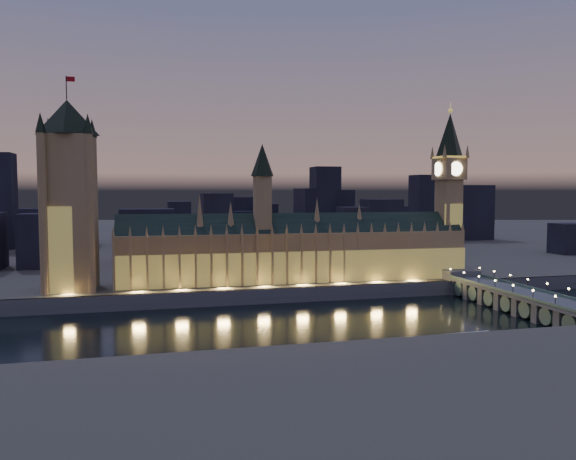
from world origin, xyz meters
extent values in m
plane|color=black|center=(0.00, 0.00, 0.00)|extent=(2000.00, 2000.00, 0.00)
cube|color=#3C4841|center=(0.00, 520.00, 4.00)|extent=(2000.00, 960.00, 8.00)
cube|color=#465855|center=(0.00, 41.00, 4.00)|extent=(2000.00, 2.50, 8.00)
cube|color=olive|center=(11.93, 62.00, 22.00)|extent=(200.47, 25.49, 28.00)
cube|color=#A99545|center=(11.93, 51.75, 17.00)|extent=(200.00, 0.50, 18.00)
cube|color=black|center=(11.93, 62.00, 39.00)|extent=(200.37, 21.75, 16.26)
cube|color=olive|center=(-8.07, 62.00, 52.00)|extent=(9.00, 9.00, 32.00)
cone|color=black|center=(-8.07, 62.00, 77.00)|extent=(13.00, 13.00, 18.00)
cube|color=olive|center=(-88.07, 51.40, 22.00)|extent=(1.20, 1.20, 28.00)
cone|color=olive|center=(-88.07, 52.00, 39.00)|extent=(2.00, 2.00, 6.00)
cube|color=olive|center=(-79.74, 51.40, 22.00)|extent=(1.20, 1.20, 28.00)
cone|color=olive|center=(-79.74, 52.00, 39.00)|extent=(2.00, 2.00, 6.00)
cube|color=olive|center=(-71.41, 51.40, 22.00)|extent=(1.20, 1.20, 28.00)
cone|color=olive|center=(-71.41, 52.00, 39.00)|extent=(2.00, 2.00, 6.00)
cube|color=olive|center=(-63.07, 51.40, 22.00)|extent=(1.20, 1.20, 28.00)
cone|color=olive|center=(-63.07, 52.00, 39.00)|extent=(2.00, 2.00, 6.00)
cube|color=olive|center=(-54.74, 51.40, 22.00)|extent=(1.20, 1.20, 28.00)
cone|color=olive|center=(-54.74, 52.00, 39.00)|extent=(2.00, 2.00, 6.00)
cube|color=olive|center=(-46.41, 51.40, 22.00)|extent=(1.20, 1.20, 28.00)
cone|color=olive|center=(-46.41, 52.00, 39.00)|extent=(2.00, 2.00, 6.00)
cube|color=olive|center=(-38.07, 51.40, 22.00)|extent=(1.20, 1.20, 28.00)
cone|color=olive|center=(-38.07, 52.00, 39.00)|extent=(2.00, 2.00, 6.00)
cube|color=olive|center=(-29.74, 51.40, 22.00)|extent=(1.20, 1.20, 28.00)
cone|color=olive|center=(-29.74, 52.00, 39.00)|extent=(2.00, 2.00, 6.00)
cube|color=olive|center=(-21.41, 51.40, 22.00)|extent=(1.20, 1.20, 28.00)
cone|color=olive|center=(-21.41, 52.00, 39.00)|extent=(2.00, 2.00, 6.00)
cube|color=olive|center=(-13.07, 51.40, 22.00)|extent=(1.20, 1.20, 28.00)
cone|color=olive|center=(-13.07, 52.00, 39.00)|extent=(2.00, 2.00, 6.00)
cube|color=olive|center=(-4.74, 51.40, 22.00)|extent=(1.20, 1.20, 28.00)
cone|color=olive|center=(-4.74, 52.00, 39.00)|extent=(2.00, 2.00, 6.00)
cube|color=olive|center=(3.59, 51.40, 22.00)|extent=(1.20, 1.20, 28.00)
cone|color=olive|center=(3.59, 52.00, 39.00)|extent=(2.00, 2.00, 6.00)
cube|color=olive|center=(11.93, 51.40, 22.00)|extent=(1.20, 1.20, 28.00)
cone|color=olive|center=(11.93, 52.00, 39.00)|extent=(2.00, 2.00, 6.00)
cube|color=olive|center=(20.26, 51.40, 22.00)|extent=(1.20, 1.20, 28.00)
cone|color=olive|center=(20.26, 52.00, 39.00)|extent=(2.00, 2.00, 6.00)
cube|color=olive|center=(28.59, 51.40, 22.00)|extent=(1.20, 1.20, 28.00)
cone|color=olive|center=(28.59, 52.00, 39.00)|extent=(2.00, 2.00, 6.00)
cube|color=olive|center=(36.93, 51.40, 22.00)|extent=(1.20, 1.20, 28.00)
cone|color=olive|center=(36.93, 52.00, 39.00)|extent=(2.00, 2.00, 6.00)
cube|color=olive|center=(45.26, 51.40, 22.00)|extent=(1.20, 1.20, 28.00)
cone|color=olive|center=(45.26, 52.00, 39.00)|extent=(2.00, 2.00, 6.00)
cube|color=olive|center=(53.59, 51.40, 22.00)|extent=(1.20, 1.20, 28.00)
cone|color=olive|center=(53.59, 52.00, 39.00)|extent=(2.00, 2.00, 6.00)
cube|color=olive|center=(61.93, 51.40, 22.00)|extent=(1.20, 1.20, 28.00)
cone|color=olive|center=(61.93, 52.00, 39.00)|extent=(2.00, 2.00, 6.00)
cube|color=olive|center=(70.26, 51.40, 22.00)|extent=(1.20, 1.20, 28.00)
cone|color=olive|center=(70.26, 52.00, 39.00)|extent=(2.00, 2.00, 6.00)
cube|color=olive|center=(78.59, 51.40, 22.00)|extent=(1.20, 1.20, 28.00)
cone|color=olive|center=(78.59, 52.00, 39.00)|extent=(2.00, 2.00, 6.00)
cube|color=olive|center=(86.93, 51.40, 22.00)|extent=(1.20, 1.20, 28.00)
cone|color=olive|center=(86.93, 52.00, 39.00)|extent=(2.00, 2.00, 6.00)
cube|color=olive|center=(95.26, 51.40, 22.00)|extent=(1.20, 1.20, 28.00)
cone|color=olive|center=(95.26, 52.00, 39.00)|extent=(2.00, 2.00, 6.00)
cube|color=olive|center=(103.59, 51.40, 22.00)|extent=(1.20, 1.20, 28.00)
cone|color=olive|center=(103.59, 52.00, 39.00)|extent=(2.00, 2.00, 6.00)
cube|color=olive|center=(111.93, 51.40, 22.00)|extent=(1.20, 1.20, 28.00)
cone|color=olive|center=(111.93, 52.00, 39.00)|extent=(2.00, 2.00, 6.00)
cone|color=olive|center=(-43.07, 62.00, 49.00)|extent=(4.40, 4.40, 18.00)
cone|color=olive|center=(-26.07, 62.00, 47.00)|extent=(4.40, 4.40, 14.00)
cone|color=olive|center=(23.93, 62.00, 48.00)|extent=(4.40, 4.40, 16.00)
cone|color=olive|center=(49.93, 62.00, 46.00)|extent=(4.40, 4.40, 12.00)
cube|color=olive|center=(-110.00, 62.00, 48.17)|extent=(24.78, 24.78, 80.33)
cube|color=#A99545|center=(-110.00, 50.80, 30.00)|extent=(22.00, 0.50, 44.00)
cone|color=black|center=(-110.00, 62.00, 97.33)|extent=(31.68, 31.68, 18.00)
cylinder|color=black|center=(-110.00, 62.00, 112.33)|extent=(0.50, 0.50, 12.00)
cube|color=#AA0D17|center=(-107.80, 62.00, 116.83)|extent=(4.00, 0.15, 2.50)
cylinder|color=olive|center=(-121.00, 51.00, 48.17)|extent=(4.40, 4.40, 80.33)
cone|color=black|center=(-121.00, 51.00, 93.33)|extent=(5.20, 5.20, 10.00)
cylinder|color=olive|center=(-121.00, 73.00, 48.17)|extent=(4.40, 4.40, 80.33)
cone|color=black|center=(-121.00, 73.00, 93.33)|extent=(5.20, 5.20, 10.00)
cylinder|color=olive|center=(-99.00, 51.00, 48.17)|extent=(4.40, 4.40, 80.33)
cone|color=black|center=(-99.00, 51.00, 93.33)|extent=(5.20, 5.20, 10.00)
cylinder|color=olive|center=(-99.00, 73.00, 48.17)|extent=(4.40, 4.40, 80.33)
cone|color=black|center=(-99.00, 73.00, 93.33)|extent=(5.20, 5.20, 10.00)
cube|color=olive|center=(108.00, 62.00, 37.25)|extent=(13.58, 13.58, 58.50)
cube|color=#A99545|center=(108.00, 55.80, 30.00)|extent=(12.00, 0.50, 44.00)
cube|color=olive|center=(108.00, 62.00, 72.99)|extent=(15.00, 15.00, 12.98)
cube|color=#F2C64C|center=(108.00, 62.00, 80.07)|extent=(15.75, 15.75, 1.20)
cone|color=black|center=(108.00, 62.00, 93.67)|extent=(18.00, 18.00, 26.00)
sphere|color=#F2C64C|center=(108.00, 62.00, 108.17)|extent=(2.80, 2.80, 2.80)
cylinder|color=#F2C64C|center=(108.00, 62.00, 110.67)|extent=(0.40, 0.40, 5.00)
cylinder|color=#FFF2BF|center=(108.00, 54.25, 72.99)|extent=(8.40, 0.50, 8.40)
cylinder|color=#FFF2BF|center=(108.00, 69.75, 72.99)|extent=(8.40, 0.50, 8.40)
cylinder|color=#FFF2BF|center=(100.25, 62.00, 72.99)|extent=(0.50, 8.40, 8.40)
cylinder|color=#FFF2BF|center=(115.75, 62.00, 72.99)|extent=(0.50, 8.40, 8.40)
cone|color=olive|center=(100.50, 54.50, 83.47)|extent=(2.60, 2.60, 8.00)
cone|color=olive|center=(100.50, 69.50, 83.47)|extent=(2.60, 2.60, 8.00)
cone|color=olive|center=(115.50, 54.50, 83.47)|extent=(2.60, 2.60, 8.00)
cone|color=olive|center=(115.50, 69.50, 83.47)|extent=(2.60, 2.60, 8.00)
cube|color=#465855|center=(106.79, -10.00, 9.50)|extent=(19.65, 100.00, 1.60)
cube|color=#3E5957|center=(97.37, -10.00, 10.90)|extent=(0.80, 100.00, 1.60)
cube|color=#3E5957|center=(116.21, -10.00, 10.90)|extent=(0.80, 100.00, 1.60)
cube|color=#465855|center=(106.79, 45.00, 8.75)|extent=(19.65, 12.00, 9.50)
cube|color=#465855|center=(106.79, -45.71, 4.35)|extent=(17.68, 4.00, 9.50)
cylinder|color=black|center=(97.37, -45.71, 12.70)|extent=(0.30, 0.30, 4.40)
sphere|color=#FFD88C|center=(97.37, -45.71, 15.00)|extent=(1.00, 1.00, 1.00)
cube|color=#465855|center=(106.79, -31.43, 4.35)|extent=(17.68, 4.00, 9.50)
cylinder|color=black|center=(97.37, -31.43, 12.70)|extent=(0.30, 0.30, 4.40)
sphere|color=#FFD88C|center=(97.37, -31.43, 15.00)|extent=(1.00, 1.00, 1.00)
cylinder|color=black|center=(116.21, -31.43, 12.70)|extent=(0.30, 0.30, 4.40)
sphere|color=#FFD88C|center=(116.21, -31.43, 15.00)|extent=(1.00, 1.00, 1.00)
cube|color=#465855|center=(106.79, -17.14, 4.35)|extent=(17.68, 4.00, 9.50)
cylinder|color=black|center=(97.37, -17.14, 12.70)|extent=(0.30, 0.30, 4.40)
sphere|color=#FFD88C|center=(97.37, -17.14, 15.00)|extent=(1.00, 1.00, 1.00)
cylinder|color=black|center=(116.21, -17.14, 12.70)|extent=(0.30, 0.30, 4.40)
sphere|color=#FFD88C|center=(116.21, -17.14, 15.00)|extent=(1.00, 1.00, 1.00)
cube|color=#465855|center=(106.79, -2.86, 4.35)|extent=(17.68, 4.00, 9.50)
cylinder|color=black|center=(97.37, -2.86, 12.70)|extent=(0.30, 0.30, 4.40)
sphere|color=#FFD88C|center=(97.37, -2.86, 15.00)|extent=(1.00, 1.00, 1.00)
cylinder|color=black|center=(116.21, -2.86, 12.70)|extent=(0.30, 0.30, 4.40)
sphere|color=#FFD88C|center=(116.21, -2.86, 15.00)|extent=(1.00, 1.00, 1.00)
cube|color=#465855|center=(106.79, 11.43, 4.35)|extent=(17.68, 4.00, 9.50)
cylinder|color=black|center=(97.37, 11.43, 12.70)|extent=(0.30, 0.30, 4.40)
sphere|color=#FFD88C|center=(97.37, 11.43, 15.00)|extent=(1.00, 1.00, 1.00)
cylinder|color=black|center=(116.21, 11.43, 12.70)|extent=(0.30, 0.30, 4.40)
sphere|color=#FFD88C|center=(116.21, 11.43, 15.00)|extent=(1.00, 1.00, 1.00)
cube|color=#465855|center=(106.79, 25.71, 4.35)|extent=(17.68, 4.00, 9.50)
cylinder|color=black|center=(97.37, 25.71, 12.70)|extent=(0.30, 0.30, 4.40)
sphere|color=#FFD88C|center=(97.37, 25.71, 15.00)|extent=(1.00, 1.00, 1.00)
cylinder|color=black|center=(116.21, 25.71, 12.70)|extent=(0.30, 0.30, 4.40)
sphere|color=#FFD88C|center=(116.21, 25.71, 15.00)|extent=(1.00, 1.00, 1.00)
cube|color=#465855|center=(106.79, 40.00, 4.35)|extent=(17.68, 4.00, 9.50)
cylinder|color=black|center=(97.37, 40.00, 12.70)|extent=(0.30, 0.30, 4.40)
sphere|color=#FFD88C|center=(97.37, 40.00, 15.00)|extent=(1.00, 1.00, 1.00)
cylinder|color=black|center=(116.21, 40.00, 12.70)|extent=(0.30, 0.30, 4.40)
sphere|color=#FFD88C|center=(116.21, 40.00, 15.00)|extent=(1.00, 1.00, 1.00)
cylinder|color=#3E5957|center=(106.79, -38.57, 4.70)|extent=(17.29, 8.00, 8.00)
cylinder|color=#3E5957|center=(106.79, -24.29, 4.70)|extent=(17.29, 8.00, 8.00)
cylinder|color=#3E5957|center=(106.79, -10.00, 4.70)|extent=(17.29, 8.00, 8.00)
cylinder|color=#3E5957|center=(106.79, 4.29, 4.70)|extent=(17.29, 8.00, 8.00)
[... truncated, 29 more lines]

